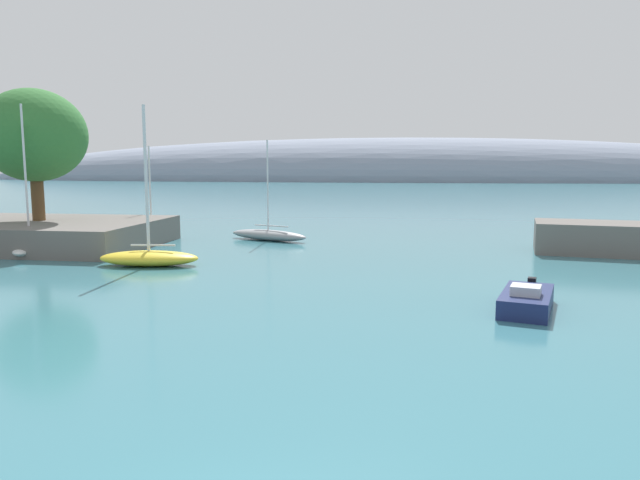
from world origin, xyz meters
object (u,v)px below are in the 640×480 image
Objects in this scene: sailboat_white_outer_mooring at (30,246)px; tree_clump_shore at (34,136)px; sailboat_sand_near_shore at (152,230)px; motorboat_navy_foreground at (527,300)px; sailboat_grey_end_of_line at (268,234)px; sailboat_yellow_mid_mooring at (149,256)px.

tree_clump_shore is at bearing 1.04° from sailboat_white_outer_mooring.
sailboat_sand_near_shore is (5.48, 7.76, -7.85)m from tree_clump_shore.
sailboat_white_outer_mooring is 2.01× the size of motorboat_navy_foreground.
sailboat_white_outer_mooring reaches higher than sailboat_sand_near_shore.
sailboat_grey_end_of_line is at bearing -112.90° from sailboat_sand_near_shore.
sailboat_white_outer_mooring is at bearing -24.93° from sailboat_yellow_mid_mooring.
sailboat_grey_end_of_line reaches higher than motorboat_navy_foreground.
tree_clump_shore is 1.02× the size of sailboat_yellow_mid_mooring.
sailboat_yellow_mid_mooring is at bearing -132.36° from sailboat_white_outer_mooring.
sailboat_white_outer_mooring reaches higher than sailboat_yellow_mid_mooring.
sailboat_yellow_mid_mooring is (12.21, -7.24, -7.75)m from tree_clump_shore.
sailboat_sand_near_shore is at bearing -72.44° from sailboat_yellow_mid_mooring.
tree_clump_shore is 16.18m from sailboat_yellow_mid_mooring.
sailboat_yellow_mid_mooring is (6.73, -15.01, 0.10)m from sailboat_sand_near_shore.
motorboat_navy_foreground is at bearing 150.30° from sailboat_grey_end_of_line.
sailboat_sand_near_shore is 35.88m from motorboat_navy_foreground.
motorboat_navy_foreground is (32.99, -15.26, -7.89)m from tree_clump_shore.
sailboat_white_outer_mooring is at bearing -64.92° from tree_clump_shore.
sailboat_sand_near_shore is 0.78× the size of sailboat_white_outer_mooring.
sailboat_grey_end_of_line is (4.36, 12.95, -0.10)m from sailboat_yellow_mid_mooring.
sailboat_yellow_mid_mooring is at bearing -95.41° from motorboat_navy_foreground.
motorboat_navy_foreground is (31.22, -11.48, -0.10)m from sailboat_white_outer_mooring.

